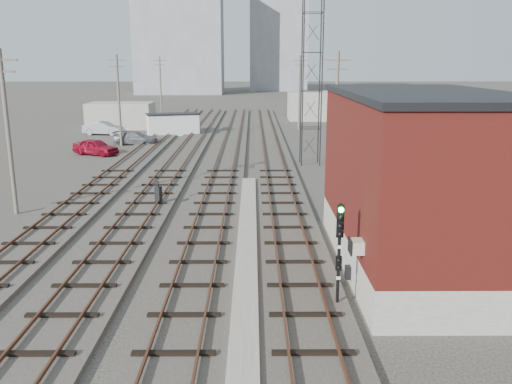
{
  "coord_description": "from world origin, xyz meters",
  "views": [
    {
      "loc": [
        0.77,
        -9.33,
        8.36
      ],
      "look_at": [
        0.92,
        16.03,
        2.2
      ],
      "focal_mm": 38.0,
      "sensor_mm": 36.0,
      "label": 1
    }
  ],
  "objects_px": {
    "signal_mast": "(339,249)",
    "car_silver": "(104,128)",
    "site_trailer": "(173,124)",
    "car_red": "(96,147)",
    "car_grey": "(136,138)",
    "switch_stand": "(158,195)"
  },
  "relations": [
    {
      "from": "car_red",
      "to": "car_silver",
      "type": "height_order",
      "value": "car_silver"
    },
    {
      "from": "switch_stand",
      "to": "car_red",
      "type": "bearing_deg",
      "value": 140.63
    },
    {
      "from": "signal_mast",
      "to": "site_trailer",
      "type": "bearing_deg",
      "value": 105.04
    },
    {
      "from": "signal_mast",
      "to": "car_silver",
      "type": "distance_m",
      "value": 49.66
    },
    {
      "from": "signal_mast",
      "to": "car_grey",
      "type": "height_order",
      "value": "signal_mast"
    },
    {
      "from": "switch_stand",
      "to": "car_red",
      "type": "distance_m",
      "value": 19.97
    },
    {
      "from": "signal_mast",
      "to": "car_red",
      "type": "relative_size",
      "value": 0.86
    },
    {
      "from": "switch_stand",
      "to": "car_silver",
      "type": "bearing_deg",
      "value": 134.87
    },
    {
      "from": "signal_mast",
      "to": "car_red",
      "type": "xyz_separation_m",
      "value": [
        -17.23,
        31.54,
        -1.42
      ]
    },
    {
      "from": "car_red",
      "to": "car_grey",
      "type": "distance_m",
      "value": 6.73
    },
    {
      "from": "switch_stand",
      "to": "car_red",
      "type": "relative_size",
      "value": 0.33
    },
    {
      "from": "site_trailer",
      "to": "car_red",
      "type": "xyz_separation_m",
      "value": [
        -5.13,
        -13.52,
        -0.52
      ]
    },
    {
      "from": "switch_stand",
      "to": "car_grey",
      "type": "height_order",
      "value": "switch_stand"
    },
    {
      "from": "car_red",
      "to": "car_grey",
      "type": "height_order",
      "value": "car_red"
    },
    {
      "from": "car_silver",
      "to": "car_grey",
      "type": "xyz_separation_m",
      "value": [
        5.28,
        -7.49,
        -0.1
      ]
    },
    {
      "from": "site_trailer",
      "to": "signal_mast",
      "type": "bearing_deg",
      "value": -91.16
    },
    {
      "from": "signal_mast",
      "to": "car_silver",
      "type": "relative_size",
      "value": 0.8
    },
    {
      "from": "signal_mast",
      "to": "switch_stand",
      "type": "height_order",
      "value": "signal_mast"
    },
    {
      "from": "site_trailer",
      "to": "car_grey",
      "type": "relative_size",
      "value": 1.39
    },
    {
      "from": "signal_mast",
      "to": "car_red",
      "type": "distance_m",
      "value": 35.97
    },
    {
      "from": "signal_mast",
      "to": "car_red",
      "type": "height_order",
      "value": "signal_mast"
    },
    {
      "from": "signal_mast",
      "to": "car_grey",
      "type": "distance_m",
      "value": 40.71
    }
  ]
}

